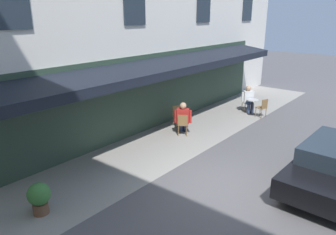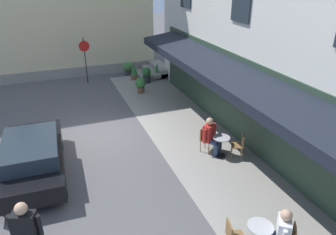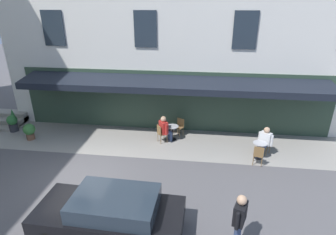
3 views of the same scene
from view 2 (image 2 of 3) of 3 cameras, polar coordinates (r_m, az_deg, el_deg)
The scene contains 18 objects.
ground_plane at distance 13.02m, azimuth -12.11°, elevation -3.00°, with size 70.00×70.00×0.00m, color #565456.
sidewalk_cafe_terrace at distance 11.28m, azimuth 8.27°, elevation -7.43°, with size 20.50×3.20×0.01m, color gray.
back_alley_steps at distance 19.89m, azimuth -2.32°, elevation 8.34°, with size 2.40×1.75×0.60m.
cafe_table_near_entrance at distance 11.25m, azimuth 9.54°, elevation -4.70°, with size 0.60×0.60×0.75m.
cafe_chair_wicker_kerbside at distance 11.47m, azimuth 6.74°, elevation -3.57°, with size 0.55×0.55×0.91m.
cafe_chair_wicker_corner_right at distance 11.27m, azimuth 12.78°, elevation -4.64°, with size 0.55×0.55×0.91m.
cafe_table_mid_terrace at distance 8.07m, azimuth 16.11°, elevation -19.60°, with size 0.60×0.60×0.75m.
cafe_chair_wicker_by_window at distance 7.83m, azimuth 11.60°, elevation -20.06°, with size 0.49×0.49×0.91m.
seated_patron_in_white at distance 7.95m, azimuth 19.44°, elevation -18.77°, with size 0.64×0.66×1.33m.
seated_companion_in_red at distance 11.30m, azimuth 7.75°, elevation -3.10°, with size 0.69×0.66×1.36m.
walking_pedestrian_in_black at distance 7.77m, azimuth -24.18°, elevation -18.01°, with size 0.44×0.67×1.73m.
no_parking_sign at distance 18.58m, azimuth -14.78°, elevation 11.27°, with size 0.11×0.59×2.60m.
potted_plant_under_sign at distance 16.95m, azimuth -4.95°, elevation 6.01°, with size 0.57×0.57×0.84m.
potted_plant_entrance_left at distance 19.26m, azimuth -1.96°, elevation 8.41°, with size 0.35×0.35×0.92m.
potted_plant_mid_terrace at distance 19.99m, azimuth -7.24°, elevation 8.85°, with size 0.54×0.54×0.82m.
potted_plant_by_steps at distance 19.09m, azimuth -6.12°, elevation 8.24°, with size 0.44×0.44×1.00m.
potted_plant_entrance_right at distance 18.48m, azimuth -3.90°, elevation 7.73°, with size 0.53×0.53×0.90m.
parked_car_black at distance 10.88m, azimuth -23.21°, elevation -6.41°, with size 4.35×1.93×1.33m.
Camera 2 is at (-11.43, 1.45, 6.06)m, focal length 33.82 mm.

